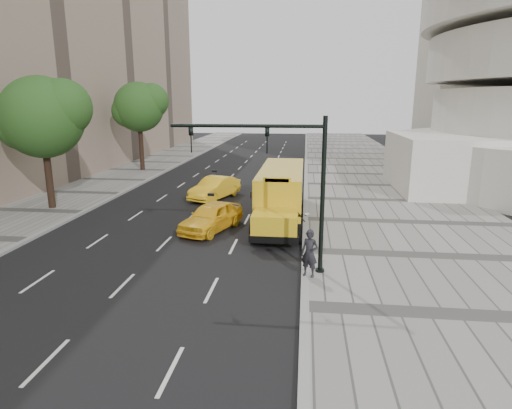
# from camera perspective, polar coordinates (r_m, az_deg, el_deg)

# --- Properties ---
(ground) EXTENTS (140.00, 140.00, 0.00)m
(ground) POSITION_cam_1_polar(r_m,az_deg,el_deg) (26.23, -6.61, -1.78)
(ground) COLOR black
(ground) RESTS_ON ground
(sidewalk_museum) EXTENTS (12.00, 140.00, 0.15)m
(sidewalk_museum) POSITION_cam_1_polar(r_m,az_deg,el_deg) (26.27, 19.82, -2.33)
(sidewalk_museum) COLOR gray
(sidewalk_museum) RESTS_ON ground
(sidewalk_far) EXTENTS (6.00, 140.00, 0.15)m
(sidewalk_far) POSITION_cam_1_polar(r_m,az_deg,el_deg) (30.62, -27.10, -0.83)
(sidewalk_far) COLOR gray
(sidewalk_far) RESTS_ON ground
(curb_museum) EXTENTS (0.30, 140.00, 0.15)m
(curb_museum) POSITION_cam_1_polar(r_m,az_deg,el_deg) (25.55, 6.62, -2.03)
(curb_museum) COLOR gray
(curb_museum) RESTS_ON ground
(curb_far) EXTENTS (0.30, 140.00, 0.15)m
(curb_far) POSITION_cam_1_polar(r_m,az_deg,el_deg) (29.07, -22.16, -1.04)
(curb_far) COLOR gray
(curb_far) RESTS_ON ground
(tree_b) EXTENTS (5.71, 5.08, 8.48)m
(tree_b) POSITION_cam_1_polar(r_m,az_deg,el_deg) (30.22, -26.49, 10.45)
(tree_b) COLOR black
(tree_b) RESTS_ON ground
(tree_c) EXTENTS (5.44, 4.84, 8.78)m
(tree_c) POSITION_cam_1_polar(r_m,az_deg,el_deg) (44.51, -15.25, 12.48)
(tree_c) COLOR black
(tree_c) RESTS_ON ground
(school_bus) EXTENTS (2.96, 11.56, 3.19)m
(school_bus) POSITION_cam_1_polar(r_m,az_deg,el_deg) (25.87, 3.40, 2.09)
(school_bus) COLOR gold
(school_bus) RESTS_ON ground
(taxi_near) EXTENTS (3.28, 4.94, 1.56)m
(taxi_near) POSITION_cam_1_polar(r_m,az_deg,el_deg) (23.48, -5.96, -1.62)
(taxi_near) COLOR yellow
(taxi_near) RESTS_ON ground
(taxi_far) EXTENTS (3.22, 5.07, 1.58)m
(taxi_far) POSITION_cam_1_polar(r_m,az_deg,el_deg) (31.14, -5.50, 2.20)
(taxi_far) COLOR yellow
(taxi_far) RESTS_ON ground
(pedestrian) EXTENTS (0.82, 0.70, 1.91)m
(pedestrian) POSITION_cam_1_polar(r_m,az_deg,el_deg) (17.04, 7.14, -6.47)
(pedestrian) COLOR black
(pedestrian) RESTS_ON sidewalk_museum
(traffic_signal) EXTENTS (6.18, 0.36, 6.40)m
(traffic_signal) POSITION_cam_1_polar(r_m,az_deg,el_deg) (16.80, 4.16, 3.86)
(traffic_signal) COLOR black
(traffic_signal) RESTS_ON ground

